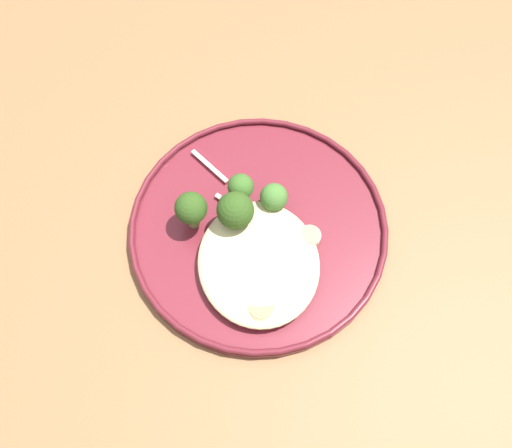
# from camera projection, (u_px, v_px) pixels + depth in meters

# --- Properties ---
(ground) EXTENTS (6.00, 6.00, 0.00)m
(ground) POSITION_uv_depth(u_px,v_px,m) (235.00, 351.00, 1.34)
(ground) COLOR #2D2B28
(wooden_dining_table) EXTENTS (1.40, 1.00, 0.74)m
(wooden_dining_table) POSITION_uv_depth(u_px,v_px,m) (218.00, 237.00, 0.74)
(wooden_dining_table) COLOR brown
(wooden_dining_table) RESTS_ON ground
(dinner_plate) EXTENTS (0.29, 0.29, 0.02)m
(dinner_plate) POSITION_uv_depth(u_px,v_px,m) (256.00, 228.00, 0.65)
(dinner_plate) COLOR maroon
(dinner_plate) RESTS_ON wooden_dining_table
(noodle_bed) EXTENTS (0.15, 0.13, 0.03)m
(noodle_bed) POSITION_uv_depth(u_px,v_px,m) (256.00, 263.00, 0.61)
(noodle_bed) COLOR beige
(noodle_bed) RESTS_ON dinner_plate
(seared_scallop_rear_pale) EXTENTS (0.03, 0.03, 0.02)m
(seared_scallop_rear_pale) POSITION_uv_depth(u_px,v_px,m) (244.00, 261.00, 0.61)
(seared_scallop_rear_pale) COLOR #E5C689
(seared_scallop_rear_pale) RESTS_ON dinner_plate
(seared_scallop_half_hidden) EXTENTS (0.02, 0.02, 0.02)m
(seared_scallop_half_hidden) POSITION_uv_depth(u_px,v_px,m) (307.00, 238.00, 0.63)
(seared_scallop_half_hidden) COLOR beige
(seared_scallop_half_hidden) RESTS_ON dinner_plate
(seared_scallop_front_small) EXTENTS (0.03, 0.03, 0.02)m
(seared_scallop_front_small) POSITION_uv_depth(u_px,v_px,m) (258.00, 309.00, 0.59)
(seared_scallop_front_small) COLOR #E5C689
(seared_scallop_front_small) RESTS_ON dinner_plate
(seared_scallop_center_golden) EXTENTS (0.03, 0.03, 0.01)m
(seared_scallop_center_golden) POSITION_uv_depth(u_px,v_px,m) (262.00, 276.00, 0.61)
(seared_scallop_center_golden) COLOR beige
(seared_scallop_center_golden) RESTS_ON dinner_plate
(seared_scallop_large_seared) EXTENTS (0.03, 0.03, 0.01)m
(seared_scallop_large_seared) POSITION_uv_depth(u_px,v_px,m) (282.00, 251.00, 0.62)
(seared_scallop_large_seared) COLOR beige
(seared_scallop_large_seared) RESTS_ON dinner_plate
(seared_scallop_on_noodles) EXTENTS (0.02, 0.02, 0.01)m
(seared_scallop_on_noodles) POSITION_uv_depth(u_px,v_px,m) (289.00, 273.00, 0.61)
(seared_scallop_on_noodles) COLOR #DBB77A
(seared_scallop_on_noodles) RESTS_ON dinner_plate
(seared_scallop_tiny_bay) EXTENTS (0.03, 0.03, 0.01)m
(seared_scallop_tiny_bay) POSITION_uv_depth(u_px,v_px,m) (263.00, 227.00, 0.63)
(seared_scallop_tiny_bay) COLOR #E5C689
(seared_scallop_tiny_bay) RESTS_ON dinner_plate
(broccoli_floret_tall_stalk) EXTENTS (0.04, 0.04, 0.06)m
(broccoli_floret_tall_stalk) POSITION_uv_depth(u_px,v_px,m) (189.00, 209.00, 0.61)
(broccoli_floret_tall_stalk) COLOR #89A356
(broccoli_floret_tall_stalk) RESTS_ON dinner_plate
(broccoli_floret_split_head) EXTENTS (0.04, 0.04, 0.06)m
(broccoli_floret_split_head) POSITION_uv_depth(u_px,v_px,m) (233.00, 211.00, 0.61)
(broccoli_floret_split_head) COLOR #89A356
(broccoli_floret_split_head) RESTS_ON dinner_plate
(broccoli_floret_small_sprig) EXTENTS (0.03, 0.03, 0.04)m
(broccoli_floret_small_sprig) POSITION_uv_depth(u_px,v_px,m) (271.00, 198.00, 0.63)
(broccoli_floret_small_sprig) COLOR #7A994C
(broccoli_floret_small_sprig) RESTS_ON dinner_plate
(broccoli_floret_front_edge) EXTENTS (0.03, 0.03, 0.05)m
(broccoli_floret_front_edge) POSITION_uv_depth(u_px,v_px,m) (238.00, 186.00, 0.63)
(broccoli_floret_front_edge) COLOR #7A994C
(broccoli_floret_front_edge) RESTS_ON dinner_plate
(onion_sliver_curled_piece) EXTENTS (0.05, 0.04, 0.00)m
(onion_sliver_curled_piece) POSITION_uv_depth(u_px,v_px,m) (210.00, 166.00, 0.67)
(onion_sliver_curled_piece) COLOR silver
(onion_sliver_curled_piece) RESTS_ON dinner_plate
(onion_sliver_long_sliver) EXTENTS (0.05, 0.04, 0.00)m
(onion_sliver_long_sliver) POSITION_uv_depth(u_px,v_px,m) (234.00, 209.00, 0.65)
(onion_sliver_long_sliver) COLOR silver
(onion_sliver_long_sliver) RESTS_ON dinner_plate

